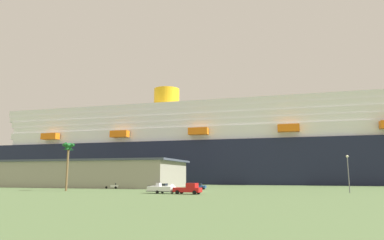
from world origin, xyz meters
The scene contains 10 objects.
ground_plane centered at (0.00, 30.00, 0.00)m, with size 600.00×600.00×0.00m, color #567042.
cruise_ship centered at (10.13, 71.03, 15.15)m, with size 298.46×50.46×52.56m.
terminal_building centered at (-40.66, 23.11, 4.27)m, with size 60.53×29.17×8.49m.
pickup_truck centered at (-0.46, -12.49, 1.04)m, with size 5.89×3.18×2.20m.
small_boat_on_trailer centered at (-5.89, -11.34, 0.96)m, with size 7.73×3.38×2.15m.
palm_tree centered at (-32.34, -4.89, 9.62)m, with size 3.14×3.15×11.65m.
street_lamp centered at (32.27, -0.17, 5.26)m, with size 0.56×0.56×8.09m.
parked_car_white_van centered at (-27.56, 10.98, 0.83)m, with size 4.71×2.57×1.58m.
parked_car_silver_sedan centered at (-12.47, 8.06, 0.83)m, with size 4.97×2.64×1.58m.
parked_car_blue_suv centered at (-3.09, 10.48, 0.83)m, with size 4.28×2.18×1.58m.
Camera 1 is at (14.59, -80.19, 3.78)m, focal length 31.88 mm.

